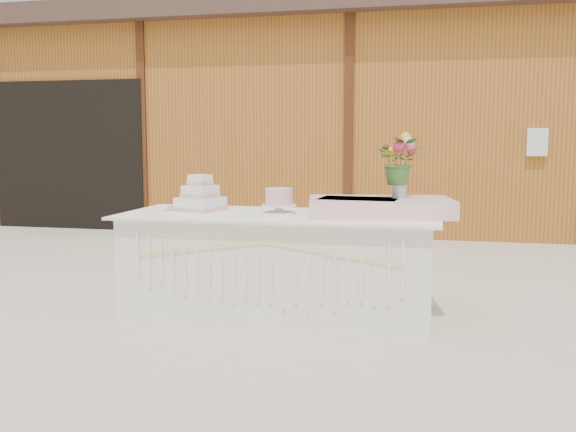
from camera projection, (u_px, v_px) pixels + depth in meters
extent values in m
plane|color=beige|center=(279.00, 313.00, 4.94)|extent=(80.00, 80.00, 0.00)
cube|color=#A16021|center=(364.00, 129.00, 10.57)|extent=(12.00, 4.00, 3.00)
cube|color=#422D25|center=(366.00, 27.00, 10.38)|extent=(12.60, 4.60, 0.30)
cube|color=black|center=(69.00, 155.00, 9.58)|extent=(2.40, 0.08, 2.20)
cube|color=white|center=(279.00, 265.00, 4.89)|extent=(2.28, 0.88, 0.75)
cube|color=white|center=(279.00, 215.00, 4.85)|extent=(2.40, 1.00, 0.02)
cube|color=white|center=(201.00, 204.00, 5.10)|extent=(0.38, 0.38, 0.10)
cube|color=#DCAB8B|center=(201.00, 208.00, 5.10)|extent=(0.39, 0.39, 0.02)
cube|color=white|center=(200.00, 191.00, 5.08)|extent=(0.27, 0.27, 0.09)
cube|color=#DCAB8B|center=(200.00, 195.00, 5.09)|extent=(0.29, 0.29, 0.02)
cube|color=white|center=(200.00, 180.00, 5.07)|extent=(0.18, 0.18, 0.09)
cube|color=#DCAB8B|center=(200.00, 183.00, 5.08)|extent=(0.19, 0.19, 0.02)
cylinder|color=white|center=(279.00, 213.00, 4.87)|extent=(0.23, 0.23, 0.01)
cylinder|color=white|center=(279.00, 209.00, 4.87)|extent=(0.07, 0.07, 0.04)
cylinder|color=white|center=(279.00, 205.00, 4.87)|extent=(0.27, 0.27, 0.01)
cylinder|color=#EFACB5|center=(279.00, 196.00, 4.86)|extent=(0.21, 0.21, 0.12)
cube|color=beige|center=(380.00, 207.00, 4.72)|extent=(1.12, 0.77, 0.13)
cylinder|color=silver|center=(399.00, 188.00, 4.71)|extent=(0.11, 0.11, 0.15)
imported|color=#3C6629|center=(400.00, 155.00, 4.68)|extent=(0.33, 0.29, 0.35)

